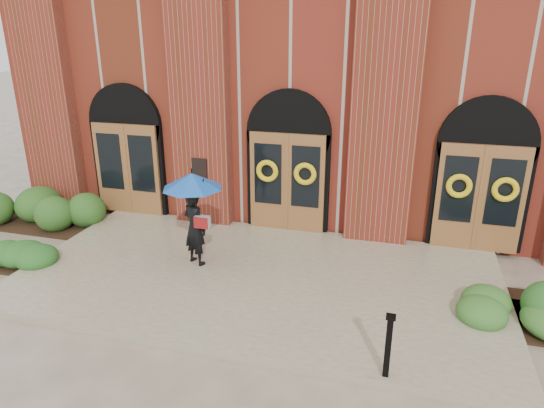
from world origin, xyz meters
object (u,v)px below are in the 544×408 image
(metal_post, at_px, (388,345))
(hedge_wall_right, at_px, (542,292))
(man_with_umbrella, at_px, (193,201))
(hedge_wall_left, at_px, (53,210))

(metal_post, relative_size, hedge_wall_right, 0.34)
(man_with_umbrella, distance_m, hedge_wall_left, 5.07)
(hedge_wall_left, bearing_deg, metal_post, -23.70)
(hedge_wall_left, xyz_separation_m, hedge_wall_right, (11.70, -1.10, -0.04))
(metal_post, height_order, hedge_wall_left, metal_post)
(man_with_umbrella, distance_m, hedge_wall_right, 7.05)
(metal_post, distance_m, hedge_wall_left, 9.84)
(hedge_wall_left, distance_m, hedge_wall_right, 11.76)
(man_with_umbrella, bearing_deg, metal_post, 172.87)
(hedge_wall_left, bearing_deg, hedge_wall_right, -5.38)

